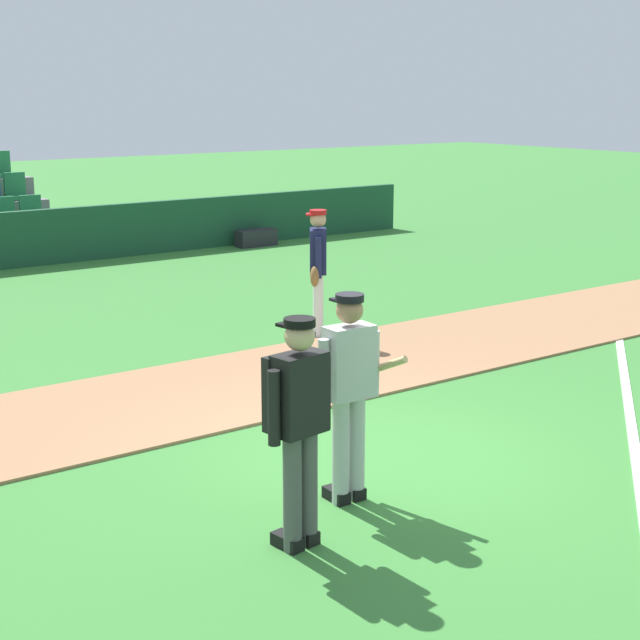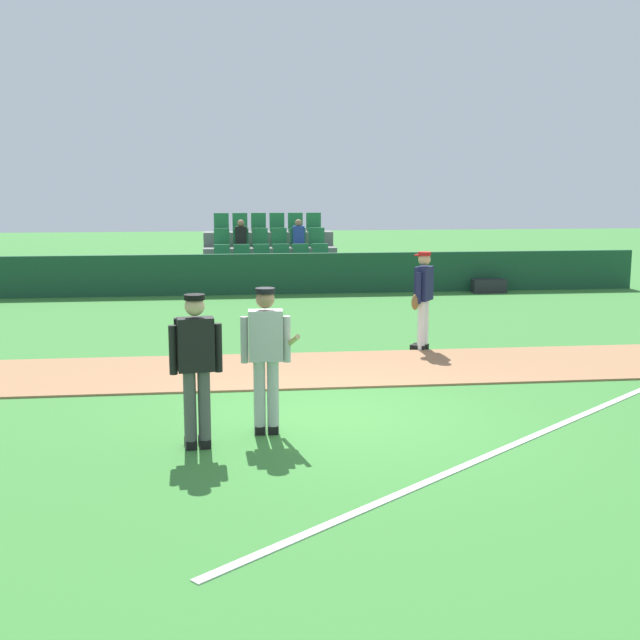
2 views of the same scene
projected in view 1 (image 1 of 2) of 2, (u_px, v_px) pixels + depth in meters
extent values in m
plane|color=#387A33|center=(383.00, 456.00, 9.14)|extent=(80.00, 80.00, 0.00)
cube|color=#9E704C|center=(236.00, 386.00, 11.23)|extent=(28.00, 2.50, 0.03)
cube|color=white|center=(629.00, 409.00, 10.47)|extent=(9.35, 7.67, 0.01)
cube|color=#237542|center=(8.00, 223.00, 19.44)|extent=(0.44, 0.40, 0.08)
cube|color=#237542|center=(3.00, 209.00, 19.55)|extent=(0.44, 0.08, 0.50)
cube|color=#237542|center=(35.00, 221.00, 19.75)|extent=(0.44, 0.40, 0.08)
cube|color=#237542|center=(30.00, 207.00, 19.87)|extent=(0.44, 0.08, 0.50)
cube|color=#237542|center=(19.00, 197.00, 20.33)|extent=(0.44, 0.40, 0.08)
cube|color=#237542|center=(15.00, 184.00, 20.45)|extent=(0.44, 0.08, 0.50)
cube|color=#237542|center=(4.00, 175.00, 20.91)|extent=(0.44, 0.40, 0.08)
cube|color=#237542|center=(0.00, 163.00, 21.02)|extent=(0.44, 0.08, 0.50)
cylinder|color=#B2B2B2|center=(341.00, 452.00, 7.99)|extent=(0.14, 0.14, 0.90)
cylinder|color=#B2B2B2|center=(356.00, 448.00, 8.08)|extent=(0.14, 0.14, 0.90)
cube|color=black|center=(336.00, 495.00, 8.13)|extent=(0.13, 0.26, 0.10)
cube|color=black|center=(352.00, 491.00, 8.22)|extent=(0.13, 0.26, 0.10)
cube|color=#B2B2B2|center=(349.00, 362.00, 7.86)|extent=(0.41, 0.23, 0.60)
cylinder|color=#B2B2B2|center=(324.00, 373.00, 7.74)|extent=(0.09, 0.09, 0.55)
cylinder|color=#B2B2B2|center=(374.00, 363.00, 8.01)|extent=(0.09, 0.09, 0.55)
sphere|color=#9E7051|center=(350.00, 310.00, 7.76)|extent=(0.22, 0.22, 0.22)
cylinder|color=black|center=(350.00, 298.00, 7.74)|extent=(0.23, 0.23, 0.06)
cube|color=black|center=(342.00, 299.00, 7.83)|extent=(0.18, 0.13, 0.02)
cylinder|color=tan|center=(367.00, 372.00, 8.11)|extent=(0.27, 0.78, 0.41)
cylinder|color=#4C4C4C|center=(292.00, 494.00, 7.16)|extent=(0.14, 0.14, 0.90)
cylinder|color=#4C4C4C|center=(308.00, 488.00, 7.27)|extent=(0.14, 0.14, 0.90)
cube|color=black|center=(287.00, 541.00, 7.30)|extent=(0.15, 0.27, 0.10)
cube|color=black|center=(303.00, 535.00, 7.40)|extent=(0.15, 0.27, 0.10)
cube|color=black|center=(300.00, 394.00, 7.04)|extent=(0.43, 0.27, 0.60)
cylinder|color=black|center=(274.00, 408.00, 6.89)|extent=(0.09, 0.09, 0.55)
cylinder|color=black|center=(325.00, 393.00, 7.22)|extent=(0.09, 0.09, 0.55)
sphere|color=tan|center=(300.00, 336.00, 6.95)|extent=(0.22, 0.22, 0.22)
cylinder|color=black|center=(300.00, 322.00, 6.92)|extent=(0.23, 0.23, 0.06)
cube|color=black|center=(290.00, 324.00, 7.00)|extent=(0.19, 0.14, 0.02)
cube|color=black|center=(288.00, 390.00, 7.14)|extent=(0.45, 0.14, 0.56)
cylinder|color=white|center=(318.00, 306.00, 13.35)|extent=(0.14, 0.14, 0.90)
cylinder|color=white|center=(318.00, 304.00, 13.50)|extent=(0.14, 0.14, 0.90)
cube|color=black|center=(314.00, 335.00, 13.44)|extent=(0.28, 0.25, 0.10)
cube|color=black|center=(314.00, 332.00, 13.60)|extent=(0.28, 0.25, 0.10)
cube|color=#191E47|center=(318.00, 251.00, 13.25)|extent=(0.41, 0.45, 0.60)
cylinder|color=#191E47|center=(318.00, 258.00, 13.02)|extent=(0.09, 0.09, 0.55)
cylinder|color=#191E47|center=(318.00, 252.00, 13.51)|extent=(0.09, 0.09, 0.55)
sphere|color=tan|center=(318.00, 219.00, 13.16)|extent=(0.22, 0.22, 0.22)
cylinder|color=#B21919|center=(318.00, 212.00, 13.13)|extent=(0.23, 0.23, 0.06)
cube|color=#B21919|center=(311.00, 214.00, 13.14)|extent=(0.20, 0.22, 0.02)
ellipsoid|color=brown|center=(315.00, 277.00, 13.06)|extent=(0.21, 0.23, 0.28)
cube|color=#232328|center=(256.00, 238.00, 21.32)|extent=(0.90, 0.36, 0.36)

